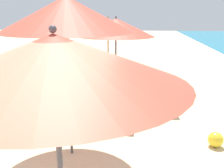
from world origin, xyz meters
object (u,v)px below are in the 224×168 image
Objects in this scene: lounger_third_inland at (148,102)px; umbrella_farthest at (108,24)px; lounger_second_shoreside at (104,117)px; umbrella_third at (116,27)px; beach_ball at (216,140)px; person_walking_mid at (54,42)px; umbrella_nearest at (54,60)px; lounger_third_shoreside at (133,84)px; umbrella_second at (66,14)px; lounger_farthest_shoreside at (135,68)px.

umbrella_farthest reaches higher than lounger_third_inland.
umbrella_farthest is (-0.38, 4.67, 1.99)m from lounger_second_shoreside.
umbrella_third reaches higher than beach_ball.
umbrella_farthest reaches higher than person_walking_mid.
umbrella_nearest reaches higher than lounger_third_shoreside.
umbrella_second is at bearing -126.97° from lounger_third_inland.
umbrella_farthest is 8.03× the size of beach_ball.
umbrella_second is at bearing -169.66° from beach_ball.
umbrella_third is 2.35m from lounger_third_inland.
umbrella_third is 8.18× the size of beach_ball.
beach_ball is (2.28, -2.73, -2.11)m from umbrella_third.
umbrella_second is 5.26m from lounger_third_shoreside.
lounger_farthest_shoreside is at bearing 80.74° from umbrella_second.
lounger_third_inland is (0.93, 5.17, -2.02)m from umbrella_nearest.
lounger_third_inland is at bearing 46.50° from lounger_second_shoreside.
lounger_farthest_shoreside is (-0.40, 4.86, -0.03)m from lounger_third_inland.
beach_ball is at bearing -78.70° from lounger_third_shoreside.
umbrella_farthest is 2.53m from lounger_farthest_shoreside.
umbrella_second reaches higher than lounger_farthest_shoreside.
lounger_second_shoreside is at bearing -101.88° from person_walking_mid.
lounger_third_shoreside reaches higher than beach_ball.
umbrella_second is 2.76m from lounger_second_shoreside.
lounger_second_shoreside is at bearing -139.34° from lounger_third_inland.
beach_ball is at bearing -55.83° from lounger_third_inland.
umbrella_farthest is (-1.46, 3.64, 1.92)m from lounger_third_inland.
lounger_second_shoreside is 0.56× the size of umbrella_farthest.
lounger_third_inland is at bearing -68.12° from umbrella_farthest.
person_walking_mid reaches higher than lounger_second_shoreside.
lounger_third_inland is 0.93× the size of person_walking_mid.
umbrella_nearest is at bearing -102.94° from lounger_third_inland.
umbrella_third is 1.73× the size of lounger_third_inland.
lounger_third_inland is at bearing -45.18° from umbrella_third.
lounger_farthest_shoreside is 4.04× the size of beach_ball.
lounger_third_inland is at bearing -93.97° from person_walking_mid.
umbrella_farthest is at bearing -127.73° from lounger_farthest_shoreside.
umbrella_second is 2.11× the size of lounger_second_shoreside.
lounger_third_shoreside is at bearing 113.72° from beach_ball.
lounger_third_shoreside reaches higher than lounger_second_shoreside.
umbrella_third is at bearing 132.10° from lounger_third_inland.
lounger_farthest_shoreside is at bearing 91.96° from lounger_third_inland.
lounger_second_shoreside is 5.92m from lounger_farthest_shoreside.
lounger_second_shoreside is (0.48, 1.28, -2.39)m from umbrella_second.
lounger_second_shoreside is at bearing 92.06° from umbrella_nearest.
umbrella_farthest is at bearing 113.85° from lounger_third_shoreside.
person_walking_mid reaches higher than lounger_farthest_shoreside.
lounger_third_inland is at bearing 79.78° from umbrella_nearest.
umbrella_nearest is at bearing -123.62° from beach_ball.
umbrella_second is at bearing -116.42° from lounger_third_shoreside.
umbrella_third reaches higher than lounger_farthest_shoreside.
lounger_farthest_shoreside is (0.04, 2.62, 0.05)m from lounger_third_shoreside.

